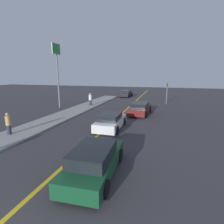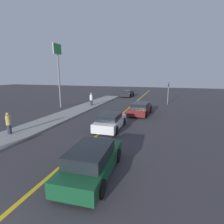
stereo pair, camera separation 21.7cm
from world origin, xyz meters
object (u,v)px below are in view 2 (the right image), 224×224
object	(u,v)px
car_parked_left_lot	(127,94)
traffic_light	(168,91)
car_far_distant	(140,109)
car_ahead_center	(110,121)
roadside_sign	(58,62)
pedestrian_mid_group	(9,123)
car_near_right_lane	(92,161)
pedestrian_far_standing	(91,99)

from	to	relation	value
car_parked_left_lot	traffic_light	xyz separation A→B (m)	(7.62, -7.00, 1.40)
car_far_distant	car_parked_left_lot	size ratio (longest dim) A/B	1.20
car_ahead_center	roadside_sign	xyz separation A→B (m)	(-9.21, 6.77, 5.24)
car_far_distant	car_parked_left_lot	distance (m)	15.41
pedestrian_mid_group	car_far_distant	bearing A→B (deg)	50.61
car_ahead_center	car_parked_left_lot	distance (m)	20.86
car_far_distant	pedestrian_mid_group	xyz separation A→B (m)	(-8.04, -9.79, 0.28)
car_ahead_center	traffic_light	xyz separation A→B (m)	(4.43, 13.61, 1.40)
car_near_right_lane	pedestrian_far_standing	world-z (taller)	pedestrian_far_standing
pedestrian_mid_group	car_near_right_lane	bearing A→B (deg)	-19.80
car_ahead_center	car_near_right_lane	bearing A→B (deg)	-80.00
car_ahead_center	car_far_distant	size ratio (longest dim) A/B	0.90
car_near_right_lane	traffic_light	bearing A→B (deg)	78.09
car_near_right_lane	pedestrian_mid_group	distance (m)	8.28
car_far_distant	roadside_sign	size ratio (longest dim) A/B	0.58
traffic_light	car_near_right_lane	bearing A→B (deg)	-98.76
car_far_distant	car_parked_left_lot	xyz separation A→B (m)	(-4.76, 14.65, -0.03)
pedestrian_far_standing	car_far_distant	bearing A→B (deg)	-22.23
car_parked_left_lot	pedestrian_far_standing	xyz separation A→B (m)	(-2.52, -11.68, 0.37)
car_ahead_center	pedestrian_mid_group	size ratio (longest dim) A/B	2.69
pedestrian_far_standing	roadside_sign	world-z (taller)	roadside_sign
pedestrian_mid_group	pedestrian_far_standing	distance (m)	12.79
car_parked_left_lot	pedestrian_mid_group	xyz separation A→B (m)	(-3.28, -24.44, 0.31)
car_ahead_center	pedestrian_mid_group	distance (m)	7.53
car_far_distant	traffic_light	size ratio (longest dim) A/B	1.48
car_far_distant	car_ahead_center	bearing A→B (deg)	-101.29
car_ahead_center	car_parked_left_lot	bearing A→B (deg)	97.66
car_far_distant	pedestrian_far_standing	distance (m)	7.87
traffic_light	roadside_sign	bearing A→B (deg)	-153.35
car_ahead_center	pedestrian_far_standing	xyz separation A→B (m)	(-5.71, 8.93, 0.37)
car_near_right_lane	traffic_light	world-z (taller)	traffic_light
roadside_sign	traffic_light	bearing A→B (deg)	26.65
car_far_distant	pedestrian_mid_group	world-z (taller)	pedestrian_mid_group
car_parked_left_lot	roadside_sign	distance (m)	15.98
pedestrian_far_standing	traffic_light	bearing A→B (deg)	24.76
car_ahead_center	car_far_distant	distance (m)	6.16
car_parked_left_lot	pedestrian_mid_group	bearing A→B (deg)	-95.39
car_far_distant	pedestrian_far_standing	bearing A→B (deg)	161.19
pedestrian_mid_group	roadside_sign	distance (m)	12.01
car_near_right_lane	traffic_light	xyz separation A→B (m)	(3.12, 20.24, 1.37)
car_parked_left_lot	pedestrian_mid_group	size ratio (longest dim) A/B	2.50
pedestrian_far_standing	traffic_light	size ratio (longest dim) A/B	0.54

